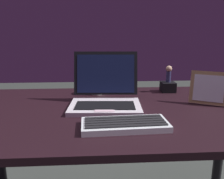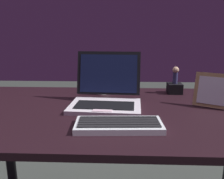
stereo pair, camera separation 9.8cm
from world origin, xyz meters
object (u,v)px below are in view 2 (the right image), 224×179
object	(u,v)px
laptop_front	(106,95)
figurine	(175,74)
figurine_stand	(175,88)
coffee_mug	(102,84)
photo_frame	(214,91)
external_keyboard	(119,125)

from	to	relation	value
laptop_front	figurine	bearing A→B (deg)	33.29
figurine_stand	coffee_mug	xyz separation A→B (m)	(-0.38, -0.02, 0.02)
laptop_front	photo_frame	size ratio (longest dim) A/B	1.92
figurine_stand	figurine	world-z (taller)	figurine
photo_frame	figurine_stand	size ratio (longest dim) A/B	2.21
external_keyboard	figurine	bearing A→B (deg)	58.57
photo_frame	figurine	distance (m)	0.26
laptop_front	figurine	world-z (taller)	laptop_front
laptop_front	photo_frame	bearing A→B (deg)	-0.32
coffee_mug	figurine	bearing A→B (deg)	2.31
external_keyboard	figurine_stand	size ratio (longest dim) A/B	4.09
photo_frame	figurine	bearing A→B (deg)	116.26
laptop_front	figurine_stand	size ratio (longest dim) A/B	4.24
figurine	external_keyboard	bearing A→B (deg)	-121.43
laptop_front	photo_frame	world-z (taller)	laptop_front
laptop_front	photo_frame	distance (m)	0.46
photo_frame	figurine	size ratio (longest dim) A/B	1.83
laptop_front	coffee_mug	bearing A→B (deg)	99.19
photo_frame	coffee_mug	world-z (taller)	photo_frame
laptop_front	external_keyboard	bearing A→B (deg)	-76.60
external_keyboard	figurine	distance (m)	0.56
laptop_front	figurine_stand	distance (m)	0.41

